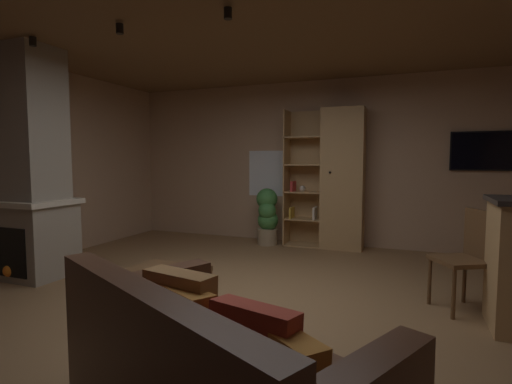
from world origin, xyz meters
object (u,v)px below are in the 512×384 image
at_px(stone_fireplace, 30,175).
at_px(coffee_table, 163,280).
at_px(dining_chair, 469,253).
at_px(table_book_0, 164,272).
at_px(bookshelf_cabinet, 338,180).
at_px(leather_couch, 212,382).
at_px(wall_mounted_tv, 489,151).
at_px(potted_floor_plant, 267,215).

height_order(stone_fireplace, coffee_table, stone_fireplace).
height_order(stone_fireplace, dining_chair, stone_fireplace).
relative_size(stone_fireplace, table_book_0, 24.97).
height_order(bookshelf_cabinet, dining_chair, bookshelf_cabinet).
xyz_separation_m(leather_couch, wall_mounted_tv, (1.86, 4.69, 1.19)).
relative_size(leather_couch, table_book_0, 17.82).
relative_size(stone_fireplace, leather_couch, 1.40).
height_order(table_book_0, wall_mounted_tv, wall_mounted_tv).
xyz_separation_m(coffee_table, potted_floor_plant, (-0.17, 3.13, 0.14)).
relative_size(stone_fireplace, bookshelf_cabinet, 1.23).
xyz_separation_m(dining_chair, wall_mounted_tv, (0.49, 2.32, 0.97)).
xyz_separation_m(stone_fireplace, wall_mounted_tv, (5.13, 3.01, 0.30)).
relative_size(bookshelf_cabinet, table_book_0, 20.34).
bearing_deg(potted_floor_plant, table_book_0, -85.74).
bearing_deg(bookshelf_cabinet, coffee_table, -105.77).
bearing_deg(stone_fireplace, dining_chair, 8.41).
distance_m(stone_fireplace, table_book_0, 2.42).
relative_size(stone_fireplace, wall_mounted_tv, 2.71).
distance_m(potted_floor_plant, wall_mounted_tv, 3.33).
height_order(leather_couch, dining_chair, dining_chair).
bearing_deg(dining_chair, table_book_0, -152.70).
bearing_deg(potted_floor_plant, coffee_table, -86.88).
relative_size(dining_chair, potted_floor_plant, 1.01).
bearing_deg(wall_mounted_tv, table_book_0, -129.18).
bearing_deg(coffee_table, leather_couch, -47.22).
height_order(bookshelf_cabinet, coffee_table, bookshelf_cabinet).
relative_size(potted_floor_plant, wall_mounted_tv, 0.93).
bearing_deg(potted_floor_plant, dining_chair, -36.55).
relative_size(coffee_table, wall_mounted_tv, 0.68).
bearing_deg(wall_mounted_tv, dining_chair, -102.01).
distance_m(bookshelf_cabinet, table_book_0, 3.52).
bearing_deg(bookshelf_cabinet, leather_couch, -87.63).
xyz_separation_m(table_book_0, potted_floor_plant, (-0.24, 3.21, 0.05)).
bearing_deg(leather_couch, wall_mounted_tv, 68.33).
bearing_deg(bookshelf_cabinet, table_book_0, -104.33).
bearing_deg(stone_fireplace, leather_couch, -27.24).
relative_size(dining_chair, wall_mounted_tv, 0.94).
xyz_separation_m(dining_chair, potted_floor_plant, (-2.65, 1.97, -0.05)).
bearing_deg(bookshelf_cabinet, potted_floor_plant, -172.45).
distance_m(bookshelf_cabinet, potted_floor_plant, 1.25).
bearing_deg(leather_couch, dining_chair, 59.96).
height_order(dining_chair, potted_floor_plant, dining_chair).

